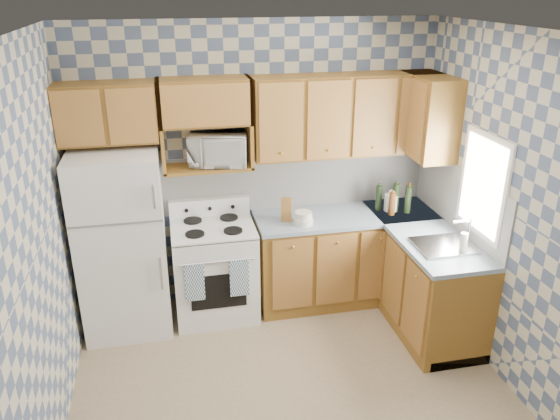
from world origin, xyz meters
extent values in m
plane|color=#847156|center=(0.00, 0.00, 0.00)|extent=(3.40, 3.40, 0.00)
cube|color=#4C5A77|center=(0.00, 1.60, 1.35)|extent=(3.40, 0.02, 2.70)
cube|color=#4C5A77|center=(1.70, 0.00, 1.35)|extent=(0.02, 3.20, 2.70)
cube|color=silver|center=(0.40, 1.59, 1.20)|extent=(2.60, 0.02, 0.56)
cube|color=silver|center=(1.69, 0.80, 1.20)|extent=(0.02, 1.60, 0.56)
cube|color=white|center=(-1.27, 1.25, 0.84)|extent=(0.75, 0.70, 1.68)
cube|color=white|center=(-0.47, 1.28, 0.45)|extent=(0.76, 0.65, 0.90)
cube|color=silver|center=(-0.47, 1.28, 0.91)|extent=(0.76, 0.65, 0.02)
cube|color=white|center=(-0.47, 1.55, 1.00)|extent=(0.76, 0.08, 0.17)
cube|color=navy|center=(-0.68, 0.93, 0.55)|extent=(0.17, 0.02, 0.36)
cube|color=navy|center=(-0.28, 0.93, 0.55)|extent=(0.17, 0.02, 0.36)
cube|color=brown|center=(0.82, 1.30, 0.44)|extent=(1.75, 0.60, 0.88)
cube|color=brown|center=(1.40, 0.80, 0.44)|extent=(0.60, 1.60, 0.88)
cube|color=gray|center=(0.82, 1.30, 0.90)|extent=(1.77, 0.63, 0.04)
cube|color=gray|center=(1.40, 0.80, 0.90)|extent=(0.63, 1.60, 0.04)
cube|color=brown|center=(0.82, 1.44, 1.85)|extent=(1.75, 0.33, 0.74)
cube|color=brown|center=(-1.29, 1.44, 1.97)|extent=(0.82, 0.33, 0.50)
cube|color=brown|center=(1.53, 1.25, 1.85)|extent=(0.33, 0.70, 0.74)
cube|color=brown|center=(-0.47, 1.44, 1.44)|extent=(0.80, 0.33, 0.03)
imported|color=white|center=(-0.37, 1.46, 1.59)|extent=(0.57, 0.44, 0.29)
cube|color=#B7B7BC|center=(1.40, 0.45, 0.93)|extent=(0.48, 0.40, 0.03)
cube|color=white|center=(1.69, 0.45, 1.45)|extent=(0.02, 0.66, 0.86)
cylinder|color=black|center=(1.30, 1.27, 1.06)|extent=(0.06, 0.06, 0.28)
cylinder|color=black|center=(1.40, 1.21, 1.05)|extent=(0.06, 0.06, 0.26)
cylinder|color=#5F3514|center=(1.45, 1.31, 1.04)|extent=(0.06, 0.06, 0.24)
cylinder|color=#5F3514|center=(1.23, 1.19, 1.03)|extent=(0.06, 0.06, 0.22)
cylinder|color=black|center=(1.15, 1.33, 1.05)|extent=(0.06, 0.06, 0.25)
cube|color=brown|center=(0.22, 1.27, 1.03)|extent=(0.12, 0.12, 0.21)
cylinder|color=white|center=(1.27, 1.29, 1.00)|extent=(0.13, 0.13, 0.17)
cylinder|color=beige|center=(1.51, 0.33, 1.01)|extent=(0.06, 0.06, 0.17)
camera|label=1|loc=(-0.81, -3.29, 2.99)|focal=35.00mm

